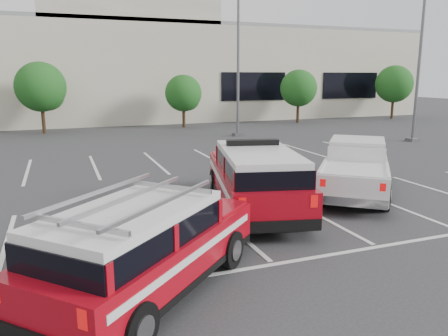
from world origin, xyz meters
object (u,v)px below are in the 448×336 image
(convention_building, at_px, (103,67))
(tree_right, at_px, (299,89))
(light_pole_right, at_px, (420,53))
(light_pole_mid, at_px, (238,55))
(tree_far_right, at_px, (395,85))
(white_pickup, at_px, (355,172))
(tree_mid_left, at_px, (42,89))
(ladder_suv, at_px, (145,253))
(tree_mid_right, at_px, (184,94))
(fire_chief_suv, at_px, (255,183))

(convention_building, distance_m, tree_right, 17.96)
(tree_right, height_order, light_pole_right, light_pole_right)
(light_pole_mid, bearing_deg, light_pole_right, -33.69)
(tree_far_right, xyz_separation_m, white_pickup, (-19.83, -20.63, -2.34))
(tree_right, bearing_deg, light_pole_mid, -143.23)
(convention_building, relative_size, tree_mid_left, 12.38)
(light_pole_mid, height_order, ladder_suv, light_pole_mid)
(tree_mid_right, height_order, fire_chief_suv, tree_mid_right)
(tree_right, bearing_deg, convention_building, 146.63)
(tree_right, height_order, light_pole_mid, light_pole_mid)
(white_pickup, xyz_separation_m, ladder_suv, (-8.01, -4.57, 0.08))
(tree_mid_left, relative_size, tree_far_right, 1.00)
(light_pole_mid, bearing_deg, convention_building, 113.26)
(convention_building, xyz_separation_m, tree_far_right, (24.91, -9.82, -1.68))
(ladder_suv, bearing_deg, tree_right, 100.99)
(tree_mid_right, bearing_deg, tree_far_right, 0.00)
(ladder_suv, bearing_deg, fire_chief_suv, 90.82)
(ladder_suv, bearing_deg, convention_building, 131.51)
(tree_mid_right, distance_m, ladder_suv, 26.44)
(tree_mid_right, xyz_separation_m, light_pole_right, (10.91, -12.05, 2.68))
(light_pole_right, bearing_deg, convention_building, 125.89)
(convention_building, bearing_deg, fire_chief_suv, -88.09)
(convention_building, distance_m, ladder_suv, 35.36)
(tree_mid_left, height_order, tree_right, tree_mid_left)
(light_pole_mid, relative_size, light_pole_right, 1.00)
(light_pole_mid, relative_size, white_pickup, 1.79)
(fire_chief_suv, xyz_separation_m, ladder_suv, (-3.97, -3.90, -0.05))
(light_pole_mid, xyz_separation_m, white_pickup, (-1.73, -14.58, -4.48))
(tree_far_right, relative_size, light_pole_mid, 0.47)
(light_pole_right, height_order, white_pickup, light_pole_right)
(tree_mid_left, relative_size, tree_right, 1.10)
(white_pickup, bearing_deg, ladder_suv, -111.18)
(tree_far_right, relative_size, white_pickup, 0.85)
(convention_building, height_order, fire_chief_suv, convention_building)
(tree_right, distance_m, ladder_suv, 30.93)
(tree_mid_left, distance_m, tree_mid_right, 10.01)
(tree_right, distance_m, light_pole_mid, 10.38)
(tree_mid_right, xyz_separation_m, white_pickup, (0.17, -20.63, -1.80))
(tree_mid_left, height_order, light_pole_right, light_pole_right)
(light_pole_right, bearing_deg, tree_mid_right, 132.17)
(tree_mid_left, height_order, tree_mid_right, tree_mid_left)
(tree_far_right, xyz_separation_m, ladder_suv, (-27.84, -25.19, -2.26))
(convention_building, xyz_separation_m, light_pole_right, (15.82, -21.86, 0.47))
(convention_building, distance_m, light_pole_right, 26.99)
(fire_chief_suv, bearing_deg, tree_far_right, 55.45)
(tree_far_right, distance_m, light_pole_right, 15.24)
(tree_right, distance_m, light_pole_right, 12.32)
(tree_right, xyz_separation_m, light_pole_mid, (-8.09, -6.05, 2.41))
(fire_chief_suv, distance_m, white_pickup, 4.10)
(tree_right, xyz_separation_m, ladder_suv, (-17.84, -25.19, -1.99))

